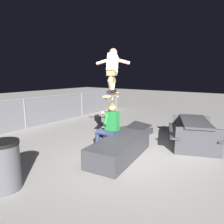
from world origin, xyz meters
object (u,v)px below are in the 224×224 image
object	(u,v)px
skateboard	(112,96)
person_sitting_on_ledge	(109,125)
ledge_box_main	(120,148)
picnic_table_back	(194,129)
skater_airborne	(112,69)
trash_bin	(5,165)
kicker_ramp	(132,132)

from	to	relation	value
skateboard	person_sitting_on_ledge	bearing A→B (deg)	160.28
ledge_box_main	picnic_table_back	size ratio (longest dim) A/B	0.99
skater_airborne	trash_bin	xyz separation A→B (m)	(-2.68, 0.37, -1.70)
kicker_ramp	picnic_table_back	bearing A→B (deg)	-88.61
skateboard	trash_bin	bearing A→B (deg)	171.46
skateboard	picnic_table_back	world-z (taller)	skateboard
person_sitting_on_ledge	trash_bin	bearing A→B (deg)	171.92
person_sitting_on_ledge	skateboard	distance (m)	0.76
kicker_ramp	trash_bin	distance (m)	4.20
ledge_box_main	person_sitting_on_ledge	distance (m)	0.71
person_sitting_on_ledge	ledge_box_main	bearing A→B (deg)	-111.02
skateboard	picnic_table_back	xyz separation A→B (m)	(1.60, -1.71, -0.96)
person_sitting_on_ledge	trash_bin	world-z (taller)	person_sitting_on_ledge
skateboard	trash_bin	size ratio (longest dim) A/B	1.16
trash_bin	person_sitting_on_ledge	bearing A→B (deg)	-8.08
skater_airborne	kicker_ramp	bearing A→B (deg)	10.13
trash_bin	picnic_table_back	bearing A→B (deg)	-26.46
ledge_box_main	skateboard	distance (m)	1.35
picnic_table_back	ledge_box_main	bearing A→B (deg)	146.28
ledge_box_main	skater_airborne	world-z (taller)	skater_airborne
skateboard	skater_airborne	world-z (taller)	skater_airborne
trash_bin	ledge_box_main	bearing A→B (deg)	-19.87
skater_airborne	trash_bin	size ratio (longest dim) A/B	1.26
person_sitting_on_ledge	skateboard	bearing A→B (deg)	-19.72
kicker_ramp	ledge_box_main	bearing A→B (deg)	-158.05
person_sitting_on_ledge	skateboard	world-z (taller)	skateboard
picnic_table_back	skater_airborne	bearing A→B (deg)	131.74
skateboard	skater_airborne	distance (m)	0.69
skateboard	skater_airborne	size ratio (longest dim) A/B	0.91
skater_airborne	trash_bin	distance (m)	3.20
person_sitting_on_ledge	trash_bin	size ratio (longest dim) A/B	1.46
trash_bin	skateboard	bearing A→B (deg)	-8.54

